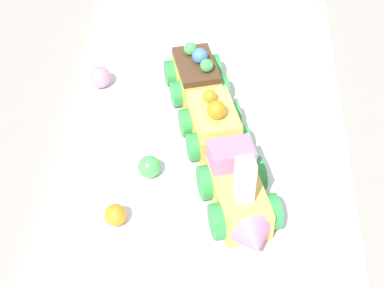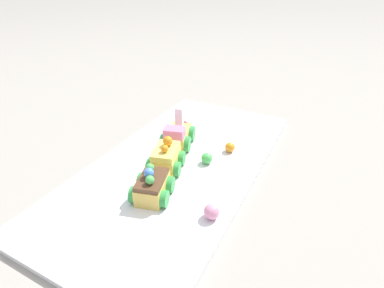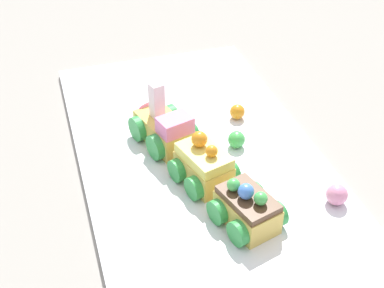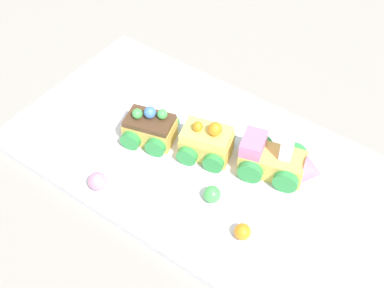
{
  "view_description": "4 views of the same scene",
  "coord_description": "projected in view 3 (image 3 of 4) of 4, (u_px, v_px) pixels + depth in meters",
  "views": [
    {
      "loc": [
        0.5,
        0.02,
        0.54
      ],
      "look_at": [
        0.02,
        -0.01,
        0.05
      ],
      "focal_mm": 60.0,
      "sensor_mm": 36.0,
      "label": 1
    },
    {
      "loc": [
        -0.47,
        -0.28,
        0.38
      ],
      "look_at": [
        0.05,
        -0.01,
        0.04
      ],
      "focal_mm": 28.0,
      "sensor_mm": 36.0,
      "label": 2
    },
    {
      "loc": [
        -0.54,
        0.19,
        0.48
      ],
      "look_at": [
        -0.0,
        0.02,
        0.06
      ],
      "focal_mm": 50.0,
      "sensor_mm": 36.0,
      "label": 3
    },
    {
      "loc": [
        0.27,
        -0.44,
        0.63
      ],
      "look_at": [
        -0.04,
        -0.01,
        0.04
      ],
      "focal_mm": 50.0,
      "sensor_mm": 36.0,
      "label": 4
    }
  ],
  "objects": [
    {
      "name": "cake_car_lemon",
      "position": [
        204.0,
        166.0,
        0.7
      ],
      "size": [
        0.09,
        0.09,
        0.07
      ],
      "rotation": [
        0.0,
        0.0,
        0.28
      ],
      "color": "#E0BC56",
      "rests_on": "display_board"
    },
    {
      "name": "ground_plane",
      "position": [
        205.0,
        173.0,
        0.74
      ],
      "size": [
        10.0,
        10.0,
        0.0
      ],
      "primitive_type": "plane",
      "color": "gray"
    },
    {
      "name": "gumball_green",
      "position": [
        237.0,
        139.0,
        0.77
      ],
      "size": [
        0.02,
        0.02,
        0.02
      ],
      "primitive_type": "sphere",
      "color": "#4CBC56",
      "rests_on": "display_board"
    },
    {
      "name": "display_board",
      "position": [
        206.0,
        169.0,
        0.74
      ],
      "size": [
        0.66,
        0.33,
        0.01
      ],
      "primitive_type": "cube",
      "color": "white",
      "rests_on": "ground_plane"
    },
    {
      "name": "gumball_pink",
      "position": [
        337.0,
        195.0,
        0.67
      ],
      "size": [
        0.03,
        0.03,
        0.03
      ],
      "primitive_type": "sphere",
      "color": "pink",
      "rests_on": "display_board"
    },
    {
      "name": "cake_train_locomotive",
      "position": [
        161.0,
        126.0,
        0.77
      ],
      "size": [
        0.13,
        0.09,
        0.09
      ],
      "rotation": [
        0.0,
        0.0,
        0.28
      ],
      "color": "#E0BC56",
      "rests_on": "display_board"
    },
    {
      "name": "gumball_orange",
      "position": [
        237.0,
        112.0,
        0.82
      ],
      "size": [
        0.02,
        0.02,
        0.02
      ],
      "primitive_type": "sphere",
      "color": "orange",
      "rests_on": "display_board"
    },
    {
      "name": "cake_car_chocolate",
      "position": [
        247.0,
        209.0,
        0.64
      ],
      "size": [
        0.09,
        0.09,
        0.06
      ],
      "rotation": [
        0.0,
        0.0,
        0.28
      ],
      "color": "#E0BC56",
      "rests_on": "display_board"
    }
  ]
}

